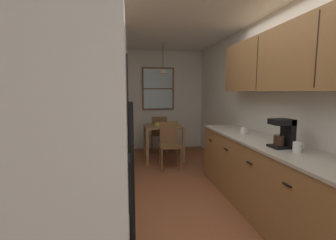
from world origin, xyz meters
TOP-DOWN VIEW (x-y plane):
  - ground_plane at (0.00, 1.00)m, footprint 12.00×12.00m
  - wall_left at (-1.35, 1.00)m, footprint 0.10×9.00m
  - wall_right at (1.35, 1.00)m, footprint 0.10×9.00m
  - wall_back at (0.00, 3.65)m, footprint 4.40×0.10m
  - ceiling_slab at (0.00, 1.00)m, footprint 4.40×9.00m
  - refrigerator at (-0.97, -1.19)m, footprint 0.69×0.81m
  - stove_range at (-0.99, -0.46)m, footprint 0.66×0.62m
  - microwave_over_range at (-1.11, -0.46)m, footprint 0.39×0.59m
  - counter_left at (-1.00, 0.83)m, footprint 0.64×1.95m
  - upper_cabinets_left at (-1.14, 0.78)m, footprint 0.33×2.03m
  - counter_right at (1.00, -0.06)m, footprint 0.64×3.17m
  - upper_cabinets_right at (1.14, -0.11)m, footprint 0.33×2.85m
  - dining_table at (0.10, 2.60)m, footprint 0.82×0.77m
  - dining_chair_near at (0.15, 2.01)m, footprint 0.41×0.41m
  - dining_chair_far at (0.09, 3.19)m, footprint 0.43×0.43m
  - pendant_light at (0.10, 2.60)m, footprint 0.26×0.26m
  - back_window at (0.12, 3.58)m, footprint 0.83×0.05m
  - trash_bin at (-0.70, 2.01)m, footprint 0.28×0.28m
  - storage_canister at (-1.00, -0.03)m, footprint 0.12×0.12m
  - dish_towel at (-0.64, -0.30)m, footprint 0.02×0.16m
  - coffee_maker at (0.99, -0.20)m, footprint 0.22×0.18m
  - mug_by_coffeemaker at (1.00, -0.41)m, footprint 0.12×0.08m
  - mug_spare at (0.97, 0.63)m, footprint 0.11×0.08m
  - table_serving_bowl at (0.03, 2.65)m, footprint 0.22×0.22m

SIDE VIEW (x-z plane):
  - ground_plane at x=0.00m, z-range 0.00..0.00m
  - trash_bin at x=-0.70m, z-range 0.00..0.67m
  - counter_right at x=1.00m, z-range 0.00..0.90m
  - counter_left at x=-1.00m, z-range 0.00..0.90m
  - stove_range at x=-0.99m, z-range -0.08..1.02m
  - dish_towel at x=-0.64m, z-range 0.38..0.62m
  - dining_chair_near at x=0.15m, z-range 0.05..0.95m
  - dining_chair_far at x=0.09m, z-range 0.05..0.95m
  - dining_table at x=0.10m, z-range 0.24..1.00m
  - table_serving_bowl at x=0.03m, z-range 0.76..0.82m
  - refrigerator at x=-0.97m, z-range 0.00..1.82m
  - mug_spare at x=0.97m, z-range 0.90..0.99m
  - mug_by_coffeemaker at x=1.00m, z-range 0.90..1.00m
  - storage_canister at x=-1.00m, z-range 0.90..1.06m
  - coffee_maker at x=0.99m, z-range 0.91..1.22m
  - wall_left at x=-1.35m, z-range 0.00..2.55m
  - wall_right at x=1.35m, z-range 0.00..2.55m
  - wall_back at x=0.00m, z-range 0.00..2.55m
  - back_window at x=0.12m, z-range 1.03..2.12m
  - microwave_over_range at x=-1.11m, z-range 1.54..1.87m
  - upper_cabinets_right at x=1.14m, z-range 1.50..2.21m
  - upper_cabinets_left at x=-1.14m, z-range 1.56..2.20m
  - pendant_light at x=0.10m, z-range 1.60..2.27m
  - ceiling_slab at x=0.00m, z-range 2.55..2.63m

